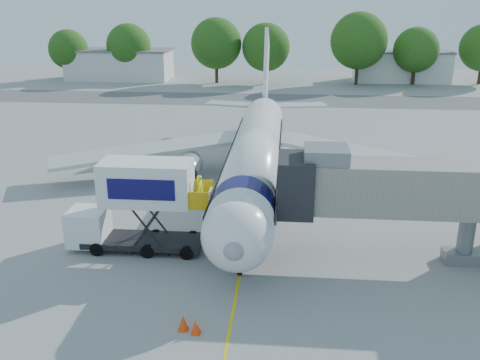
# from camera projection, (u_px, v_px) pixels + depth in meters

# --- Properties ---
(ground) EXTENTS (160.00, 160.00, 0.00)m
(ground) POSITION_uv_depth(u_px,v_px,m) (252.00, 209.00, 38.08)
(ground) COLOR #979795
(ground) RESTS_ON ground
(guidance_line) EXTENTS (0.15, 70.00, 0.01)m
(guidance_line) POSITION_uv_depth(u_px,v_px,m) (252.00, 208.00, 38.08)
(guidance_line) COLOR yellow
(guidance_line) RESTS_ON ground
(taxiway_strip) EXTENTS (120.00, 10.00, 0.01)m
(taxiway_strip) POSITION_uv_depth(u_px,v_px,m) (272.00, 100.00, 77.61)
(taxiway_strip) COLOR #59595B
(taxiway_strip) RESTS_ON ground
(aircraft) EXTENTS (34.17, 37.73, 11.35)m
(aircraft) POSITION_uv_depth(u_px,v_px,m) (256.00, 153.00, 41.00)
(aircraft) COLOR white
(aircraft) RESTS_ON ground
(jet_bridge) EXTENTS (13.90, 3.20, 6.60)m
(jet_bridge) POSITION_uv_depth(u_px,v_px,m) (388.00, 188.00, 29.40)
(jet_bridge) COLOR #A19B8A
(jet_bridge) RESTS_ON ground
(catering_hiloader) EXTENTS (8.50, 2.44, 5.50)m
(catering_hiloader) POSITION_uv_depth(u_px,v_px,m) (137.00, 206.00, 31.12)
(catering_hiloader) COLOR black
(catering_hiloader) RESTS_ON ground
(ground_tug) EXTENTS (3.90, 2.54, 1.44)m
(ground_tug) POSITION_uv_depth(u_px,v_px,m) (171.00, 338.00, 22.44)
(ground_tug) COLOR white
(ground_tug) RESTS_ON ground
(safety_cone_a) EXTENTS (0.46, 0.46, 0.72)m
(safety_cone_a) POSITION_uv_depth(u_px,v_px,m) (196.00, 327.00, 23.93)
(safety_cone_a) COLOR #FE410D
(safety_cone_a) RESTS_ON ground
(safety_cone_b) EXTENTS (0.48, 0.48, 0.77)m
(safety_cone_b) POSITION_uv_depth(u_px,v_px,m) (183.00, 323.00, 24.17)
(safety_cone_b) COLOR #FE410D
(safety_cone_b) RESTS_ON ground
(outbuilding_left) EXTENTS (18.40, 8.40, 5.30)m
(outbuilding_left) POSITION_uv_depth(u_px,v_px,m) (120.00, 64.00, 96.05)
(outbuilding_left) COLOR silver
(outbuilding_left) RESTS_ON ground
(outbuilding_right) EXTENTS (16.40, 7.40, 5.30)m
(outbuilding_right) POSITION_uv_depth(u_px,v_px,m) (401.00, 66.00, 93.69)
(outbuilding_right) COLOR silver
(outbuilding_right) RESTS_ON ground
(tree_a) EXTENTS (6.89, 6.89, 8.79)m
(tree_a) POSITION_uv_depth(u_px,v_px,m) (68.00, 49.00, 94.42)
(tree_a) COLOR #382314
(tree_a) RESTS_ON ground
(tree_b) EXTENTS (7.72, 7.72, 9.84)m
(tree_b) POSITION_uv_depth(u_px,v_px,m) (129.00, 46.00, 93.74)
(tree_b) COLOR #382314
(tree_b) RESTS_ON ground
(tree_c) EXTENTS (8.60, 8.60, 10.97)m
(tree_c) POSITION_uv_depth(u_px,v_px,m) (216.00, 43.00, 90.52)
(tree_c) COLOR #382314
(tree_c) RESTS_ON ground
(tree_d) EXTENTS (7.98, 7.98, 10.17)m
(tree_d) POSITION_uv_depth(u_px,v_px,m) (266.00, 47.00, 89.12)
(tree_d) COLOR #382314
(tree_d) RESTS_ON ground
(tree_e) EXTENTS (9.38, 9.38, 11.96)m
(tree_e) POSITION_uv_depth(u_px,v_px,m) (359.00, 41.00, 88.44)
(tree_e) COLOR #382314
(tree_e) RESTS_ON ground
(tree_f) EXTENTS (7.48, 7.48, 9.53)m
(tree_f) POSITION_uv_depth(u_px,v_px,m) (416.00, 50.00, 88.89)
(tree_f) COLOR #382314
(tree_f) RESTS_ON ground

